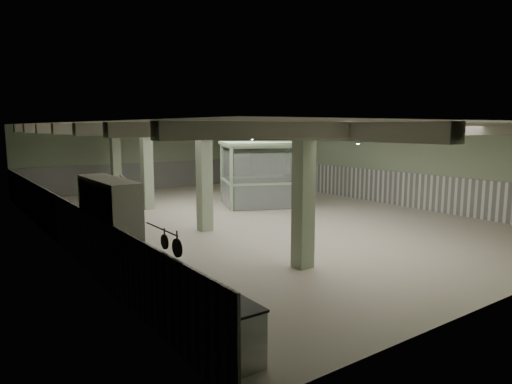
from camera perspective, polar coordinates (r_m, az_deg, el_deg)
floor at (r=17.74m, az=-0.86°, el=-3.17°), size 20.00×20.00×0.00m
ceiling at (r=17.39m, az=-0.89°, el=8.54°), size 14.00×20.00×0.02m
wall_back at (r=26.31m, az=-13.32°, el=4.27°), size 14.00×0.02×3.60m
wall_left at (r=14.72m, az=-23.97°, el=0.89°), size 0.02×20.00×3.60m
wall_right at (r=22.18m, az=14.24°, el=3.55°), size 0.02×20.00×3.60m
wainscot_left at (r=14.88m, az=-23.64°, el=-3.12°), size 0.05×19.90×1.50m
wainscot_right at (r=22.27m, az=14.11°, el=0.86°), size 0.05×19.90×1.50m
wainscot_back at (r=26.37m, az=-13.23°, el=1.99°), size 13.90×0.05×1.50m
girder at (r=16.11m, az=-8.30°, el=7.71°), size 0.45×19.90×0.40m
beam_a at (r=11.98m, az=20.03°, el=7.37°), size 13.90×0.35×0.32m
beam_b at (r=13.57m, az=11.26°, el=7.74°), size 13.90×0.35×0.32m
beam_c at (r=15.40m, az=4.44°, el=7.90°), size 13.90×0.35×0.32m
beam_d at (r=17.39m, az=-0.88°, el=7.95°), size 13.90×0.35×0.32m
beam_e at (r=19.51m, az=-5.08°, el=7.94°), size 13.90×0.35×0.32m
beam_f at (r=21.70m, az=-8.44°, el=7.90°), size 13.90×0.35×0.32m
beam_g at (r=23.96m, az=-11.18°, el=7.85°), size 13.90×0.35×0.32m
column_a at (r=11.24m, az=5.94°, el=-0.50°), size 0.42×0.42×3.60m
column_b at (r=15.32m, az=-6.48°, el=1.80°), size 0.42×0.42×3.60m
column_c at (r=19.83m, az=-13.49°, el=3.06°), size 0.42×0.42×3.60m
column_d at (r=23.58m, az=-17.13°, el=3.70°), size 0.42×0.42×3.60m
hook_rail at (r=7.52m, az=-11.75°, el=-4.55°), size 0.02×1.20×0.02m
pendant_front at (r=13.94m, az=12.64°, el=6.18°), size 0.44×0.44×0.22m
pendant_mid at (r=18.09m, az=-0.47°, el=6.78°), size 0.44×0.44×0.22m
pendant_back at (r=22.38m, az=-7.86°, el=6.97°), size 0.44×0.44×0.22m
prep_counter at (r=8.60m, az=-10.69°, el=-12.56°), size 0.85×4.86×0.91m
pitcher_near at (r=8.03m, az=-9.52°, el=-9.70°), size 0.23×0.25×0.27m
pitcher_far at (r=7.70m, az=-9.09°, el=-10.44°), size 0.24×0.26×0.28m
veg_colander at (r=9.15m, az=-13.36°, el=-7.77°), size 0.58×0.58×0.21m
orange_bowl at (r=7.48m, az=-6.92°, el=-11.69°), size 0.35×0.35×0.10m
skillet_near at (r=7.18m, az=-9.83°, el=-6.91°), size 0.04×0.29×0.29m
skillet_far at (r=7.59m, az=-11.35°, el=-6.13°), size 0.03×0.24×0.24m
walkin_cooler at (r=11.07m, az=-17.72°, el=-4.05°), size 0.96×2.66×2.43m
guard_booth at (r=20.36m, az=0.77°, el=3.63°), size 4.35×4.06×2.82m
filing_cabinet at (r=21.80m, az=4.42°, el=0.62°), size 0.59×0.69×1.27m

